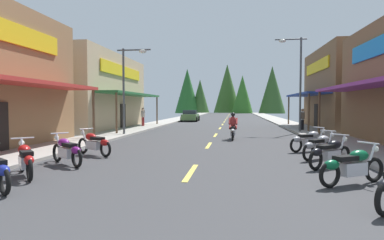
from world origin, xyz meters
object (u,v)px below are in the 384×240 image
Objects in this scene: streetlamp_left at (129,78)px; motorcycle_parked_right_2 at (330,152)px; motorcycle_parked_right_4 at (309,140)px; motorcycle_parked_left_2 at (67,150)px; streetlamp_right at (296,72)px; motorcycle_parked_right_1 at (352,165)px; pedestrian_waiting at (303,118)px; rider_cruising_lead at (233,128)px; pedestrian_by_shop at (143,116)px; motorcycle_parked_left_3 at (94,143)px; parked_car_curbside at (190,116)px; motorcycle_parked_left_1 at (26,159)px; motorcycle_parked_right_3 at (320,146)px.

streetlamp_left is 3.35× the size of motorcycle_parked_right_2.
motorcycle_parked_right_4 is 9.59m from motorcycle_parked_left_2.
motorcycle_parked_left_2 is at bearing -125.44° from streetlamp_right.
motorcycle_parked_right_1 is 1.10× the size of pedestrian_waiting.
pedestrian_by_shop is (-8.14, 9.41, 0.39)m from rider_cruising_lead.
streetlamp_left is 8.71m from motorcycle_parked_left_3.
motorcycle_parked_right_2 is at bearing -95.77° from streetlamp_right.
parked_car_curbside is (-9.82, 15.84, -3.68)m from streetlamp_right.
motorcycle_parked_right_2 is at bearing -158.44° from motorcycle_parked_left_3.
streetlamp_left is 8.58m from pedestrian_by_shop.
streetlamp_right is 3.57× the size of motorcycle_parked_right_1.
motorcycle_parked_left_1 is (-8.84, -5.97, 0.00)m from motorcycle_parked_right_4.
motorcycle_parked_right_1 and motorcycle_parked_right_3 have the same top height.
motorcycle_parked_right_4 is at bearing -162.42° from parked_car_curbside.
pedestrian_by_shop reaches higher than motorcycle_parked_right_3.
streetlamp_left is at bearing 63.33° from pedestrian_waiting.
streetlamp_right is at bearing -149.53° from parked_car_curbside.
motorcycle_parked_left_2 is 1.02× the size of pedestrian_waiting.
motorcycle_parked_right_2 is at bearing -138.49° from motorcycle_parked_left_2.
streetlamp_right is 15.80m from motorcycle_parked_right_1.
streetlamp_right is at bearing -39.54° from rider_cruising_lead.
pedestrian_waiting is at bearing -74.77° from motorcycle_parked_left_1.
rider_cruising_lead reaches higher than motorcycle_parked_left_3.
motorcycle_parked_right_2 is 0.39× the size of parked_car_curbside.
rider_cruising_lead is 0.49× the size of parked_car_curbside.
pedestrian_by_shop is (-11.32, 15.75, 0.56)m from motorcycle_parked_right_3.
motorcycle_parked_right_2 is at bearing -138.11° from motorcycle_parked_right_3.
motorcycle_parked_right_2 is 20.69m from pedestrian_by_shop.
motorcycle_parked_left_1 is (-9.98, -15.47, -3.87)m from streetlamp_right.
motorcycle_parked_right_1 is at bearing -137.43° from motorcycle_parked_right_3.
pedestrian_by_shop is (-2.54, 19.79, 0.56)m from motorcycle_parked_left_1.
motorcycle_parked_left_1 is 19.96m from pedestrian_by_shop.
streetlamp_right reaches higher than motorcycle_parked_left_1.
parked_car_curbside is at bearing 15.74° from rider_cruising_lead.
motorcycle_parked_right_3 is (0.22, 3.82, 0.00)m from motorcycle_parked_right_1.
motorcycle_parked_left_3 is at bearing 126.40° from motorcycle_parked_right_1.
streetlamp_left reaches higher than motorcycle_parked_right_3.
parked_car_curbside reaches higher than motorcycle_parked_left_1.
motorcycle_parked_left_2 is at bearing 149.28° from rider_cruising_lead.
pedestrian_by_shop is (-11.21, 17.38, 0.56)m from motorcycle_parked_right_2.
motorcycle_parked_left_1 is 0.95× the size of pedestrian_waiting.
motorcycle_parked_right_2 is 1.02× the size of motorcycle_parked_left_1.
rider_cruising_lead is 1.24× the size of pedestrian_waiting.
motorcycle_parked_right_4 is at bearing -96.86° from streetlamp_right.
streetlamp_left is at bearing 175.07° from parked_car_curbside.
pedestrian_by_shop is (-2.77, 16.00, 0.56)m from motorcycle_parked_left_3.
rider_cruising_lead reaches higher than motorcycle_parked_right_2.
pedestrian_waiting is (0.82, 1.54, -3.36)m from streetlamp_right.
motorcycle_parked_right_3 is at bearing -163.81° from parked_car_curbside.
streetlamp_left is 1.29× the size of parked_car_curbside.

